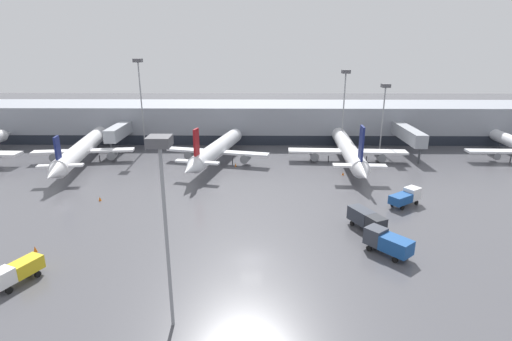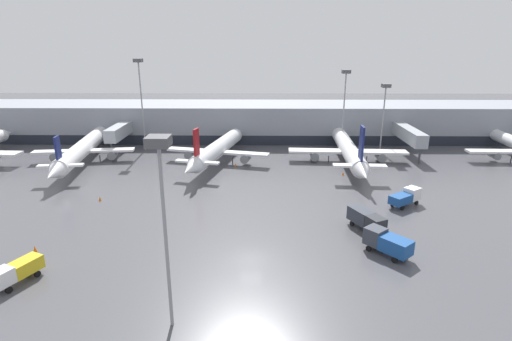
% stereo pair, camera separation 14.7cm
% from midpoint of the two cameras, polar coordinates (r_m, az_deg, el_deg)
% --- Properties ---
extents(ground_plane, '(320.00, 320.00, 0.00)m').
position_cam_midpoint_polar(ground_plane, '(47.46, -0.77, -12.49)').
color(ground_plane, '#4C4C51').
extents(terminal_building, '(160.00, 31.63, 9.00)m').
position_cam_midpoint_polar(terminal_building, '(104.66, 0.06, 7.07)').
color(terminal_building, gray).
rests_on(terminal_building, ground_plane).
extents(parked_jet_0, '(21.65, 33.11, 9.49)m').
position_cam_midpoint_polar(parked_jet_0, '(82.85, -5.64, 3.05)').
color(parked_jet_0, silver).
rests_on(parked_jet_0, ground_plane).
extents(parked_jet_2, '(20.66, 40.19, 8.55)m').
position_cam_midpoint_polar(parked_jet_2, '(91.19, -23.48, 2.95)').
color(parked_jet_2, white).
rests_on(parked_jet_2, ground_plane).
extents(parked_jet_3, '(24.78, 39.49, 10.27)m').
position_cam_midpoint_polar(parked_jet_3, '(85.91, 12.89, 3.06)').
color(parked_jet_3, white).
rests_on(parked_jet_3, ground_plane).
extents(service_truck_0, '(5.26, 5.63, 2.78)m').
position_cam_midpoint_polar(service_truck_0, '(50.08, 18.19, -9.64)').
color(service_truck_0, '#19478C').
rests_on(service_truck_0, ground_plane).
extents(service_truck_1, '(5.71, 4.86, 2.59)m').
position_cam_midpoint_polar(service_truck_1, '(65.41, 20.56, -3.51)').
color(service_truck_1, '#19478C').
rests_on(service_truck_1, ground_plane).
extents(service_truck_2, '(3.67, 5.41, 2.36)m').
position_cam_midpoint_polar(service_truck_2, '(49.23, -31.06, -12.20)').
color(service_truck_2, gold).
rests_on(service_truck_2, ground_plane).
extents(service_truck_3, '(4.29, 6.16, 2.59)m').
position_cam_midpoint_polar(service_truck_3, '(55.40, 15.43, -6.65)').
color(service_truck_3, '#2D333D').
rests_on(service_truck_3, ground_plane).
extents(traffic_cone_0, '(0.43, 0.43, 0.57)m').
position_cam_midpoint_polar(traffic_cone_0, '(77.40, 12.27, -0.43)').
color(traffic_cone_0, orange).
rests_on(traffic_cone_0, ground_plane).
extents(traffic_cone_2, '(0.47, 0.47, 0.79)m').
position_cam_midpoint_polar(traffic_cone_2, '(55.36, -29.08, -9.80)').
color(traffic_cone_2, orange).
rests_on(traffic_cone_2, ground_plane).
extents(traffic_cone_3, '(0.41, 0.41, 0.73)m').
position_cam_midpoint_polar(traffic_cone_3, '(81.04, -2.98, 0.84)').
color(traffic_cone_3, orange).
rests_on(traffic_cone_3, ground_plane).
extents(traffic_cone_4, '(0.44, 0.44, 0.67)m').
position_cam_midpoint_polar(traffic_cone_4, '(68.14, -21.46, -3.78)').
color(traffic_cone_4, orange).
rests_on(traffic_cone_4, ground_plane).
extents(apron_light_mast_1, '(1.80, 1.80, 20.66)m').
position_cam_midpoint_polar(apron_light_mast_1, '(94.79, -16.36, 12.30)').
color(apron_light_mast_1, gray).
rests_on(apron_light_mast_1, ground_plane).
extents(apron_light_mast_2, '(1.80, 1.80, 15.42)m').
position_cam_midpoint_polar(apron_light_mast_2, '(93.88, 17.86, 9.89)').
color(apron_light_mast_2, gray).
rests_on(apron_light_mast_2, ground_plane).
extents(apron_light_mast_3, '(1.80, 1.80, 17.15)m').
position_cam_midpoint_polar(apron_light_mast_3, '(32.27, -13.38, -1.29)').
color(apron_light_mast_3, gray).
rests_on(apron_light_mast_3, ground_plane).
extents(apron_light_mast_4, '(1.80, 1.80, 18.27)m').
position_cam_midpoint_polar(apron_light_mast_4, '(93.49, 12.55, 11.52)').
color(apron_light_mast_4, gray).
rests_on(apron_light_mast_4, ground_plane).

